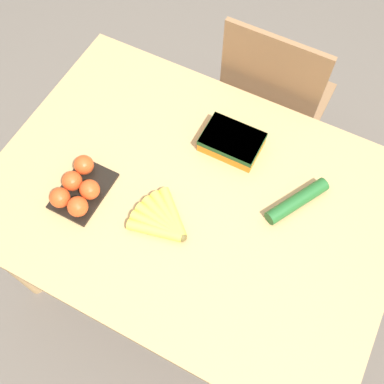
% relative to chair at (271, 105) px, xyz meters
% --- Properties ---
extents(ground_plane, '(12.00, 12.00, 0.00)m').
position_rel_chair_xyz_m(ground_plane, '(-0.04, -0.66, -0.51)').
color(ground_plane, '#665B51').
extents(dining_table, '(1.30, 0.94, 0.76)m').
position_rel_chair_xyz_m(dining_table, '(-0.04, -0.66, 0.15)').
color(dining_table, tan).
rests_on(dining_table, ground_plane).
extents(chair, '(0.42, 0.40, 0.98)m').
position_rel_chair_xyz_m(chair, '(0.00, 0.00, 0.00)').
color(chair, '#8E6642').
rests_on(chair, ground_plane).
extents(banana_bunch, '(0.19, 0.18, 0.03)m').
position_rel_chair_xyz_m(banana_bunch, '(-0.08, -0.78, 0.27)').
color(banana_bunch, brown).
rests_on(banana_bunch, dining_table).
extents(tomato_pack, '(0.14, 0.21, 0.07)m').
position_rel_chair_xyz_m(tomato_pack, '(-0.37, -0.81, 0.29)').
color(tomato_pack, black).
rests_on(tomato_pack, dining_table).
extents(carrot_bag, '(0.20, 0.14, 0.06)m').
position_rel_chair_xyz_m(carrot_bag, '(-0.01, -0.43, 0.28)').
color(carrot_bag, orange).
rests_on(carrot_bag, dining_table).
extents(cucumber_near, '(0.15, 0.22, 0.05)m').
position_rel_chair_xyz_m(cucumber_near, '(0.26, -0.53, 0.27)').
color(cucumber_near, '#236028').
rests_on(cucumber_near, dining_table).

